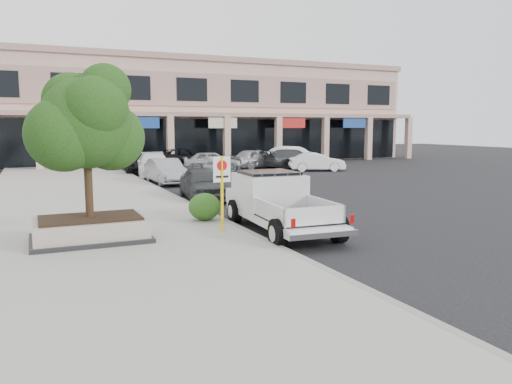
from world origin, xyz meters
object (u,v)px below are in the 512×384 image
Objects in this scene: curb_car_a at (203,183)px; lot_car_d at (186,158)px; pickup_truck at (281,203)px; lot_car_e at (258,159)px; curb_car_b at (166,171)px; curb_car_d at (140,163)px; planter at (91,229)px; no_parking_sign at (222,183)px; lot_car_b at (317,162)px; curb_car_c at (154,165)px; lot_car_f at (293,156)px; lot_car_c at (292,159)px; lot_car_a at (212,161)px; planter_tree at (90,124)px.

lot_car_d reaches higher than curb_car_a.
pickup_truck is 1.27× the size of lot_car_e.
curb_car_a is 0.99× the size of curb_car_b.
curb_car_d is 0.90× the size of lot_car_d.
no_parking_sign is (3.83, -0.32, 1.16)m from planter.
curb_car_b is 12.79m from lot_car_b.
curb_car_c is 12.03m from lot_car_b.
lot_car_f reaches higher than curb_car_a.
curb_car_d is 11.88m from lot_car_c.
planter is at bearing 125.61° from lot_car_f.
no_parking_sign is at bearing -4.80° from planter.
curb_car_c reaches higher than lot_car_b.
lot_car_d is at bearing 55.65° from lot_car_c.
lot_car_e is at bearing 59.91° from lot_car_b.
lot_car_b is (7.12, -3.20, -0.07)m from lot_car_a.
no_parking_sign is 2.05m from pickup_truck.
curb_car_d is 12.89m from lot_car_b.
lot_car_d is (-7.81, 3.31, 0.03)m from lot_car_c.
curb_car_d is 9.16m from lot_car_e.
no_parking_sign is 19.15m from curb_car_c.
lot_car_c is at bearing 64.58° from pickup_truck.
curb_car_d is (5.62, 21.27, 0.23)m from planter.
lot_car_f reaches higher than lot_car_d.
lot_car_e reaches higher than curb_car_a.
no_parking_sign reaches higher than curb_car_b.
lot_car_c is (17.47, 20.47, 0.28)m from planter.
lot_car_a is at bearing 86.12° from lot_car_f.
planter is 15.10m from curb_car_b.
lot_car_f is (12.68, 22.71, -0.10)m from pickup_truck.
curb_car_c is at bearing 72.25° from planter.
curb_car_d is (5.48, 21.12, -2.71)m from planter_tree.
lot_car_f is at bearing 7.88° from curb_car_d.
lot_car_b is at bearing 46.95° from curb_car_a.
lot_car_b is at bearing 177.86° from lot_car_c.
lot_car_f is at bearing -89.06° from lot_car_e.
lot_car_d is (-1.16, 3.05, 0.04)m from lot_car_a.
lot_car_e is at bearing 23.57° from curb_car_c.
curb_car_c is 1.05× the size of curb_car_d.
curb_car_b is at bearing -86.55° from curb_car_c.
curb_car_d is at bearing 99.58° from lot_car_a.
lot_car_c is (11.85, -0.80, 0.05)m from curb_car_d.
curb_car_d is 0.98× the size of lot_car_c.
lot_car_e is (14.78, 21.25, 0.32)m from planter.
lot_car_c is (11.49, 1.78, -0.02)m from curb_car_c.
lot_car_d reaches higher than curb_car_c.
planter_tree is 15.15m from curb_car_b.
lot_car_e is at bearing 63.91° from curb_car_a.
no_parking_sign is (3.70, -0.48, -1.78)m from planter_tree.
curb_car_d reaches higher than lot_car_b.
planter is 2.95m from planter_tree.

